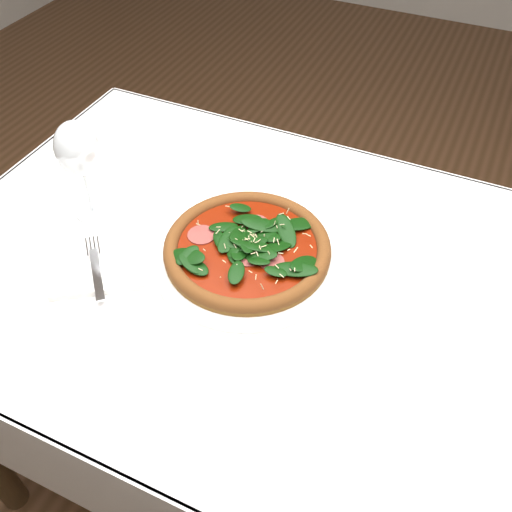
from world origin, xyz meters
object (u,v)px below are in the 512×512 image
at_px(pizza, 247,246).
at_px(napkin, 98,277).
at_px(plate, 247,254).
at_px(wine_glass, 78,151).

xyz_separation_m(pizza, napkin, (-0.20, -0.15, -0.02)).
distance_m(plate, wine_glass, 0.34).
xyz_separation_m(plate, napkin, (-0.20, -0.15, -0.00)).
bearing_deg(pizza, wine_glass, -177.75).
height_order(plate, napkin, plate).
bearing_deg(wine_glass, napkin, -51.68).
height_order(plate, pizza, pizza).
relative_size(pizza, napkin, 2.33).
relative_size(plate, napkin, 2.14).
bearing_deg(wine_glass, plate, 2.25).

